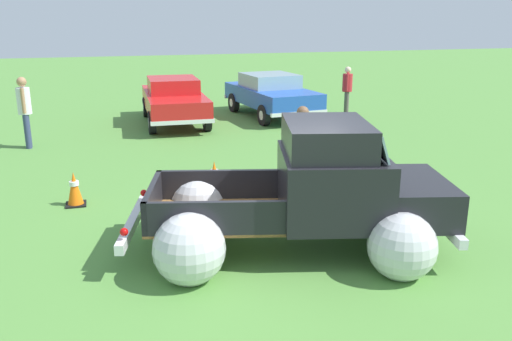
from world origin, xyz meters
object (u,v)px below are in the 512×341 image
lane_cone_0 (214,177)px  lane_cone_1 (75,189)px  show_car_1 (271,93)px  show_car_0 (174,99)px  spectator_2 (302,145)px  vintage_pickup_truck (313,201)px  spectator_0 (25,107)px  spectator_1 (347,87)px

lane_cone_0 → lane_cone_1: same height
show_car_1 → lane_cone_0: (-3.58, -7.47, -0.47)m
show_car_0 → lane_cone_0: 7.20m
show_car_0 → show_car_1: bearing=96.7°
show_car_1 → lane_cone_0: show_car_1 is taller
show_car_0 → spectator_2: spectator_2 is taller
vintage_pickup_truck → spectator_0: size_ratio=2.68×
spectator_0 → lane_cone_1: (1.30, -4.96, -0.75)m
spectator_1 → lane_cone_1: spectator_1 is taller
vintage_pickup_truck → spectator_0: bearing=135.0°
vintage_pickup_truck → show_car_0: 10.18m
spectator_0 → spectator_2: (5.45, -5.63, -0.07)m
show_car_0 → show_car_1: 3.35m
vintage_pickup_truck → spectator_0: vintage_pickup_truck is taller
lane_cone_0 → spectator_2: bearing=-23.3°
spectator_0 → lane_cone_1: bearing=101.6°
show_car_1 → spectator_2: spectator_2 is taller
spectator_2 → lane_cone_0: spectator_2 is taller
show_car_0 → lane_cone_0: size_ratio=7.11×
spectator_2 → lane_cone_1: size_ratio=2.76×
spectator_1 → lane_cone_1: size_ratio=2.62×
show_car_1 → lane_cone_1: (-6.18, -7.47, -0.47)m
spectator_1 → spectator_0: bearing=41.2°
vintage_pickup_truck → show_car_1: (2.74, 10.45, 0.03)m
spectator_2 → lane_cone_0: (-1.55, 0.67, -0.69)m
vintage_pickup_truck → show_car_0: (-0.61, 10.16, 0.02)m
spectator_0 → spectator_1: bearing=-171.4°
show_car_1 → spectator_0: size_ratio=2.40×
spectator_1 → spectator_2: bearing=88.4°
vintage_pickup_truck → spectator_0: (-4.74, 7.94, 0.31)m
spectator_0 → spectator_1: (10.11, 2.10, -0.13)m
spectator_1 → lane_cone_1: bearing=68.2°
show_car_0 → lane_cone_1: size_ratio=7.11×
vintage_pickup_truck → spectator_2: vintage_pickup_truck is taller
spectator_0 → spectator_2: spectator_0 is taller
show_car_1 → spectator_0: 7.89m
spectator_1 → lane_cone_0: bearing=78.2°
vintage_pickup_truck → spectator_2: (0.71, 2.31, 0.24)m
show_car_0 → spectator_1: (5.97, -0.11, 0.16)m
spectator_0 → vintage_pickup_truck: bearing=117.7°
vintage_pickup_truck → spectator_2: 2.43m
show_car_1 → spectator_2: 8.39m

